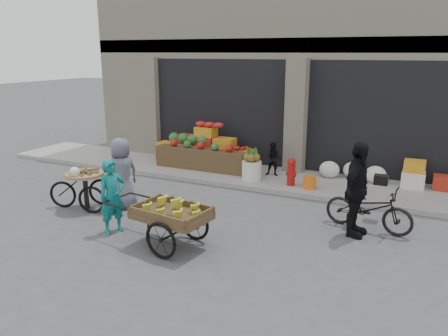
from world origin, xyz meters
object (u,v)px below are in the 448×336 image
at_px(banana_cart, 169,211).
at_px(pineapple_bin, 252,170).
at_px(seated_person, 274,159).
at_px(fire_hydrant, 291,171).
at_px(tricycle_cart, 85,184).
at_px(orange_bucket, 310,182).
at_px(vendor_grey, 122,173).
at_px(bicycle, 369,208).
at_px(cyclist, 357,190).
at_px(vendor_woman, 112,197).

bearing_deg(banana_cart, pineapple_bin, 99.53).
bearing_deg(seated_person, fire_hydrant, -52.88).
height_order(fire_hydrant, tricycle_cart, tricycle_cart).
xyz_separation_m(pineapple_bin, orange_bucket, (1.60, -0.10, -0.10)).
height_order(seated_person, tricycle_cart, seated_person).
height_order(orange_bucket, banana_cart, banana_cart).
distance_m(seated_person, vendor_grey, 4.27).
height_order(pineapple_bin, seated_person, seated_person).
distance_m(tricycle_cart, bicycle, 6.08).
distance_m(vendor_grey, cyclist, 5.01).
distance_m(orange_bucket, vendor_woman, 4.96).
xyz_separation_m(tricycle_cart, bicycle, (5.89, 1.48, -0.11)).
distance_m(pineapple_bin, fire_hydrant, 1.11).
bearing_deg(seated_person, orange_bucket, -40.26).
xyz_separation_m(pineapple_bin, cyclist, (3.05, -2.30, 0.55)).
distance_m(fire_hydrant, cyclist, 3.01).
bearing_deg(pineapple_bin, seated_person, 56.31).
xyz_separation_m(vendor_woman, cyclist, (4.26, 1.86, 0.19)).
xyz_separation_m(orange_bucket, vendor_grey, (-3.52, -2.88, 0.54)).
relative_size(seated_person, bicycle, 0.54).
distance_m(orange_bucket, tricycle_cart, 5.37).
relative_size(pineapple_bin, vendor_grey, 0.32).
distance_m(seated_person, tricycle_cart, 5.01).
bearing_deg(vendor_woman, vendor_grey, 55.35).
bearing_deg(cyclist, vendor_grey, 106.63).
relative_size(banana_cart, cyclist, 1.28).
relative_size(vendor_woman, tricycle_cart, 1.00).
relative_size(vendor_woman, cyclist, 0.80).
height_order(fire_hydrant, vendor_woman, vendor_woman).
bearing_deg(tricycle_cart, vendor_grey, 9.69).
bearing_deg(vendor_grey, orange_bucket, 151.79).
bearing_deg(bicycle, banana_cart, 135.81).
bearing_deg(seated_person, vendor_grey, -132.90).
distance_m(pineapple_bin, orange_bucket, 1.61).
bearing_deg(vendor_grey, pineapple_bin, 169.73).
relative_size(pineapple_bin, vendor_woman, 0.36).
xyz_separation_m(fire_hydrant, banana_cart, (-0.97, -4.20, 0.18)).
relative_size(pineapple_bin, fire_hydrant, 0.73).
relative_size(vendor_grey, cyclist, 0.88).
xyz_separation_m(orange_bucket, bicycle, (1.65, -1.80, 0.18)).
xyz_separation_m(fire_hydrant, vendor_woman, (-2.31, -4.11, 0.23)).
relative_size(vendor_woman, vendor_grey, 0.90).
height_order(bicycle, cyclist, cyclist).
xyz_separation_m(tricycle_cart, cyclist, (5.69, 1.08, 0.35)).
xyz_separation_m(bicycle, cyclist, (-0.20, -0.40, 0.47)).
bearing_deg(pineapple_bin, banana_cart, -88.23).
bearing_deg(fire_hydrant, seated_person, 137.12).
height_order(orange_bucket, bicycle, bicycle).
height_order(banana_cart, cyclist, cyclist).
relative_size(orange_bucket, vendor_woman, 0.22).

